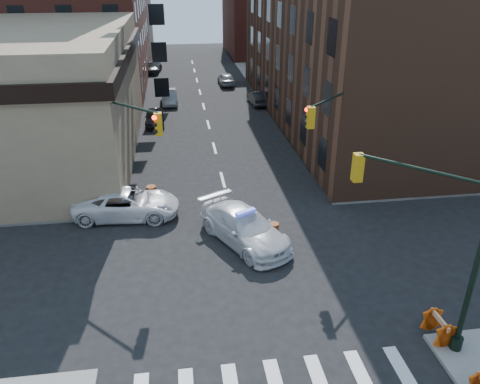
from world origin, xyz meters
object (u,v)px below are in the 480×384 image
object	(u,v)px
barrel_road	(274,231)
barricade_se_a	(438,328)
pedestrian_a	(53,189)
barrel_bank	(152,194)
parked_car_wnear	(155,117)
parked_car_enear	(258,98)
barricade_nw_a	(61,206)
pedestrian_b	(73,201)
pickup	(127,203)
police_car	(245,227)
parked_car_wfar	(169,97)

from	to	relation	value
barrel_road	barricade_se_a	world-z (taller)	barricade_se_a
pedestrian_a	barrel_bank	size ratio (longest dim) A/B	1.82
barrel_road	parked_car_wnear	bearing A→B (deg)	107.74
parked_car_enear	barricade_nw_a	world-z (taller)	parked_car_enear
pedestrian_b	pickup	bearing A→B (deg)	-22.26
pedestrian_a	barrel_road	world-z (taller)	pedestrian_a
pedestrian_b	pedestrian_a	bearing A→B (deg)	110.95
police_car	barrel_bank	size ratio (longest dim) A/B	5.74
barrel_bank	barricade_nw_a	bearing A→B (deg)	-169.69
barricade_nw_a	pedestrian_b	bearing A→B (deg)	-37.43
parked_car_wfar	pedestrian_b	size ratio (longest dim) A/B	2.47
police_car	pedestrian_b	distance (m)	9.74
parked_car_wnear	barrel_bank	world-z (taller)	parked_car_wnear
parked_car_wfar	barrel_bank	size ratio (longest dim) A/B	4.26
pedestrian_b	barrel_road	world-z (taller)	pedestrian_b
police_car	parked_car_wfar	xyz separation A→B (m)	(-3.67, 27.30, -0.13)
pedestrian_b	parked_car_wfar	bearing A→B (deg)	59.02
barricade_se_a	barricade_nw_a	distance (m)	20.05
parked_car_wfar	barrel_road	size ratio (longest dim) A/B	4.76
barricade_se_a	barrel_road	bearing A→B (deg)	27.91
parked_car_enear	barricade_nw_a	distance (m)	26.26
police_car	parked_car_wnear	world-z (taller)	police_car
barricade_nw_a	barrel_road	bearing A→B (deg)	-25.72
barricade_nw_a	barricade_se_a	bearing A→B (deg)	-42.70
barricade_se_a	parked_car_wfar	bearing A→B (deg)	13.52
pickup	pedestrian_a	size ratio (longest dim) A/B	3.11
pickup	pedestrian_b	world-z (taller)	pedestrian_b
parked_car_wfar	barricade_se_a	world-z (taller)	parked_car_wfar
pedestrian_a	parked_car_wnear	bearing A→B (deg)	79.90
pickup	barrel_road	bearing A→B (deg)	-109.82
parked_car_wfar	police_car	bearing A→B (deg)	-84.53
pickup	police_car	bearing A→B (deg)	-115.45
barrel_road	barrel_bank	size ratio (longest dim) A/B	0.90
parked_car_enear	pedestrian_a	world-z (taller)	pedestrian_a
police_car	pedestrian_b	bearing A→B (deg)	129.87
police_car	pedestrian_a	size ratio (longest dim) A/B	3.15
pickup	parked_car_wnear	size ratio (longest dim) A/B	1.42
parked_car_wnear	pedestrian_b	xyz separation A→B (m)	(-4.00, -16.58, 0.34)
barrel_bank	barricade_nw_a	distance (m)	5.07
parked_car_wfar	parked_car_enear	distance (m)	9.00
pedestrian_b	barricade_se_a	distance (m)	19.09
barricade_se_a	barricade_nw_a	xyz separation A→B (m)	(-15.90, 12.22, -0.05)
barrel_bank	barricade_se_a	size ratio (longest dim) A/B	0.82
pickup	barrel_bank	size ratio (longest dim) A/B	5.66
barricade_se_a	barricade_nw_a	size ratio (longest dim) A/B	1.12
police_car	barrel_bank	bearing A→B (deg)	105.39
parked_car_wfar	barricade_se_a	size ratio (longest dim) A/B	3.51
parked_car_enear	barrel_road	world-z (taller)	parked_car_enear
barrel_bank	police_car	bearing A→B (deg)	-47.35
pedestrian_b	parked_car_wnear	bearing A→B (deg)	58.16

